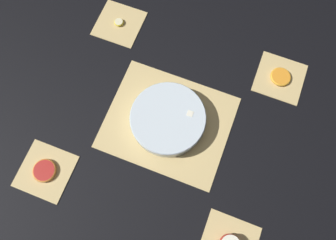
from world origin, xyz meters
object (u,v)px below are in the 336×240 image
orange_slice_whole (281,77)px  banana_coin_single (119,22)px  grapefruit_slice (44,171)px  fruit_salad_bowl (168,119)px

orange_slice_whole → banana_coin_single: 0.64m
banana_coin_single → grapefruit_slice: size_ratio=0.46×
banana_coin_single → grapefruit_slice: grapefruit_slice is taller
orange_slice_whole → fruit_salad_bowl: bearing=43.6°
grapefruit_slice → orange_slice_whole: bearing=-136.3°
fruit_salad_bowl → banana_coin_single: fruit_salad_bowl is taller
fruit_salad_bowl → grapefruit_slice: (0.32, 0.30, -0.03)m
fruit_salad_bowl → orange_slice_whole: bearing=-136.4°
fruit_salad_bowl → orange_slice_whole: (-0.32, -0.30, -0.03)m
fruit_salad_bowl → grapefruit_slice: bearing=43.7°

